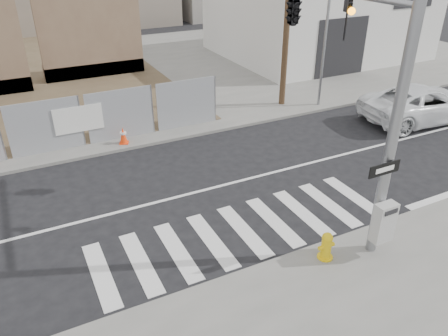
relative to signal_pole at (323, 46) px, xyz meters
name	(u,v)px	position (x,y,z in m)	size (l,w,h in m)	color
ground	(207,190)	(-2.49, 2.05, -4.78)	(100.00, 100.00, 0.00)	black
sidewalk_far	(106,77)	(-2.49, 16.05, -4.72)	(50.00, 20.00, 0.12)	slate
signal_pole	(323,46)	(0.00, 0.00, 0.00)	(0.96, 5.87, 7.00)	gray
far_signal_pole	(326,33)	(5.51, 6.65, -1.30)	(0.16, 0.20, 5.60)	gray
concrete_wall_right	(88,17)	(-2.99, 16.13, -1.40)	(5.50, 1.30, 8.00)	brown
auto_shop	(317,16)	(11.50, 15.01, -2.25)	(12.00, 10.20, 5.95)	silver
fire_hydrant	(326,246)	(-1.28, -2.50, -4.29)	(0.46, 0.41, 0.75)	yellow
suv	(423,103)	(8.54, 3.26, -4.00)	(2.60, 5.64, 1.57)	white
traffic_cone_d	(123,135)	(-4.01, 6.52, -4.34)	(0.45, 0.45, 0.67)	#FF3C0D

